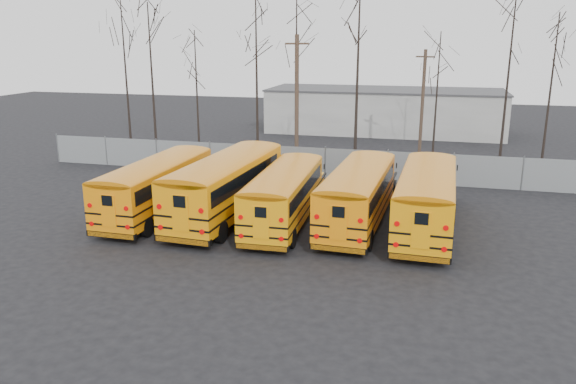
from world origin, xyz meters
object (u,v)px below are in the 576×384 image
(bus_b, at_px, (228,181))
(bus_d, at_px, (359,191))
(utility_pole_left, at_px, (297,101))
(bus_e, at_px, (427,195))
(bus_a, at_px, (159,182))
(utility_pole_right, at_px, (422,103))
(bus_c, at_px, (285,191))

(bus_b, relative_size, bus_d, 1.09)
(bus_b, distance_m, utility_pole_left, 12.12)
(bus_b, xyz_separation_m, bus_e, (9.78, 0.29, -0.11))
(bus_a, distance_m, bus_b, 3.66)
(bus_e, bearing_deg, utility_pole_left, 130.00)
(bus_a, height_order, bus_e, bus_e)
(bus_b, distance_m, utility_pole_right, 19.99)
(bus_b, bearing_deg, utility_pole_right, 66.26)
(bus_b, xyz_separation_m, utility_pole_left, (0.70, 11.77, 2.79))
(bus_c, bearing_deg, bus_e, 3.95)
(utility_pole_right, bearing_deg, utility_pole_left, -126.83)
(bus_c, height_order, bus_e, bus_e)
(bus_a, relative_size, bus_b, 0.91)
(bus_a, height_order, bus_c, bus_a)
(bus_d, xyz_separation_m, utility_pole_right, (2.42, 17.34, 2.41))
(bus_d, bearing_deg, utility_pole_right, 84.68)
(bus_a, bearing_deg, utility_pole_left, 71.25)
(bus_d, height_order, utility_pole_left, utility_pole_left)
(bus_a, relative_size, utility_pole_left, 1.16)
(utility_pole_left, bearing_deg, bus_d, -81.99)
(bus_e, height_order, utility_pole_right, utility_pole_right)
(bus_c, xyz_separation_m, utility_pole_left, (-2.38, 12.15, 3.02))
(bus_c, bearing_deg, bus_b, 171.30)
(bus_b, relative_size, bus_e, 1.07)
(bus_c, bearing_deg, utility_pole_right, 70.21)
(bus_b, bearing_deg, bus_a, -169.23)
(bus_c, distance_m, bus_d, 3.56)
(bus_d, distance_m, utility_pole_right, 17.67)
(bus_a, distance_m, bus_d, 10.22)
(bus_a, distance_m, utility_pole_left, 13.33)
(utility_pole_right, bearing_deg, bus_d, -80.45)
(bus_d, distance_m, utility_pole_left, 13.14)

